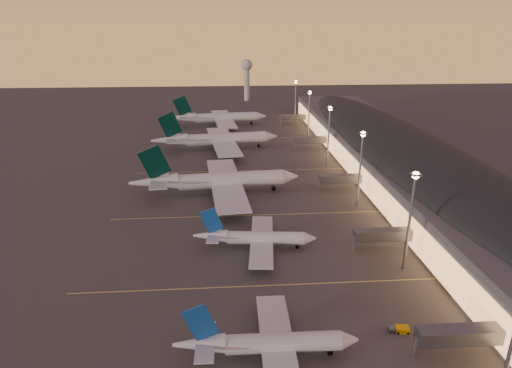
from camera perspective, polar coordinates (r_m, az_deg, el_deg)
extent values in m
plane|color=#413E3C|center=(107.74, 0.66, -11.93)|extent=(700.00, 700.00, 0.00)
cylinder|color=silver|center=(83.44, 3.65, -20.35)|extent=(21.11, 3.87, 3.59)
cone|color=silver|center=(85.57, 12.32, -19.65)|extent=(3.45, 3.63, 3.59)
cone|color=silver|center=(82.97, -7.60, -20.39)|extent=(9.56, 3.71, 3.59)
cube|color=silver|center=(83.75, 2.90, -20.72)|extent=(6.52, 30.28, 0.39)
cylinder|color=#144792|center=(89.65, 2.87, -18.49)|extent=(4.79, 2.75, 2.69)
cube|color=#144792|center=(79.98, -7.40, -17.87)|extent=(6.58, 0.63, 7.78)
cube|color=silver|center=(82.53, -6.76, -20.11)|extent=(3.54, 10.92, 0.25)
cylinder|color=black|center=(86.44, 9.87, -21.15)|extent=(0.29, 0.29, 1.42)
cylinder|color=black|center=(86.57, 9.86, -21.25)|extent=(1.01, 0.64, 1.00)
cylinder|color=black|center=(86.80, 2.21, -20.59)|extent=(0.29, 0.29, 1.42)
cylinder|color=black|center=(86.94, 2.21, -20.69)|extent=(1.01, 0.64, 1.00)
cylinder|color=black|center=(83.10, 2.57, -22.85)|extent=(0.29, 0.29, 1.42)
cylinder|color=black|center=(83.24, 2.57, -22.95)|extent=(1.01, 0.64, 1.00)
cylinder|color=silver|center=(117.55, 1.28, -7.19)|extent=(21.04, 5.56, 3.54)
cone|color=silver|center=(118.16, 7.19, -7.21)|extent=(3.68, 3.85, 3.54)
cone|color=silver|center=(118.34, -6.10, -6.88)|extent=(9.69, 4.44, 3.54)
cube|color=silver|center=(117.85, 0.78, -7.46)|extent=(8.92, 30.26, 0.39)
cylinder|color=#144792|center=(124.22, 1.13, -6.53)|extent=(4.93, 3.10, 2.66)
cylinder|color=#144792|center=(112.68, 1.08, -9.56)|extent=(4.93, 3.10, 2.66)
cube|color=#144792|center=(116.25, -5.96, -4.87)|extent=(6.51, 1.16, 7.68)
cube|color=silver|center=(117.95, -5.56, -6.66)|extent=(4.39, 11.01, 0.25)
cylinder|color=black|center=(119.03, 5.52, -8.27)|extent=(0.31, 0.31, 1.40)
cylinder|color=black|center=(119.13, 5.52, -8.35)|extent=(1.05, 0.71, 0.99)
cylinder|color=black|center=(120.91, 0.47, -7.68)|extent=(0.31, 0.31, 1.40)
cylinder|color=black|center=(121.01, 0.47, -7.76)|extent=(1.05, 0.71, 0.99)
cylinder|color=black|center=(116.56, 0.43, -8.83)|extent=(0.31, 0.31, 1.40)
cylinder|color=black|center=(116.66, 0.43, -8.91)|extent=(1.05, 0.71, 0.99)
cylinder|color=silver|center=(154.91, -3.36, 0.56)|extent=(37.96, 8.99, 5.69)
cone|color=silver|center=(158.41, 4.52, 0.99)|extent=(6.54, 6.20, 5.69)
cone|color=silver|center=(154.56, -13.48, 0.25)|extent=(17.42, 7.17, 5.69)
cube|color=silver|center=(155.09, -4.02, 0.18)|extent=(15.74, 55.72, 0.63)
cylinder|color=#55575C|center=(167.18, -3.98, 1.00)|extent=(8.84, 5.00, 4.26)
cylinder|color=#55575C|center=(144.68, -3.07, -2.14)|extent=(8.84, 5.00, 4.26)
cube|color=black|center=(152.19, -13.39, 2.86)|extent=(11.25, 1.84, 12.62)
cube|color=silver|center=(154.12, -12.74, 0.59)|extent=(7.79, 20.25, 0.40)
cylinder|color=black|center=(158.52, 2.35, -0.48)|extent=(0.49, 0.49, 2.27)
cylinder|color=black|center=(158.64, 2.35, -0.60)|extent=(1.67, 1.13, 1.59)
cylinder|color=black|center=(159.76, -4.56, -0.36)|extent=(0.49, 0.49, 2.27)
cylinder|color=black|center=(159.88, -4.56, -0.48)|extent=(1.67, 1.13, 1.59)
cylinder|color=black|center=(152.36, -4.31, -1.41)|extent=(0.49, 0.49, 2.27)
cylinder|color=black|center=(152.49, -4.30, -1.53)|extent=(1.67, 1.13, 1.59)
cylinder|color=silver|center=(211.93, -3.92, 6.05)|extent=(38.70, 10.58, 5.79)
cone|color=silver|center=(215.82, 1.97, 6.34)|extent=(6.86, 6.52, 5.79)
cone|color=silver|center=(210.13, -11.49, 5.76)|extent=(17.88, 7.93, 5.79)
cube|color=silver|center=(211.97, -4.41, 5.75)|extent=(18.10, 56.91, 0.64)
cylinder|color=#55575C|center=(224.43, -4.48, 6.06)|extent=(9.12, 5.40, 4.34)
cylinder|color=#55575C|center=(200.85, -3.61, 4.37)|extent=(9.12, 5.40, 4.34)
cube|color=black|center=(208.41, -11.40, 7.76)|extent=(11.43, 2.31, 12.85)
cube|color=silver|center=(209.91, -10.93, 6.03)|extent=(8.67, 20.76, 0.41)
cylinder|color=black|center=(215.54, 0.36, 5.22)|extent=(0.52, 0.52, 2.32)
cylinder|color=black|center=(215.64, 0.36, 5.14)|extent=(1.74, 1.21, 1.62)
cylinder|color=black|center=(216.50, -4.85, 5.22)|extent=(0.52, 0.52, 2.32)
cylinder|color=black|center=(216.59, -4.85, 5.13)|extent=(1.74, 1.21, 1.62)
cylinder|color=black|center=(208.74, -4.59, 4.65)|extent=(0.52, 0.52, 2.32)
cylinder|color=black|center=(208.83, -4.59, 4.56)|extent=(1.74, 1.21, 1.62)
cylinder|color=silver|center=(263.64, -3.99, 8.86)|extent=(37.32, 9.45, 5.59)
cone|color=silver|center=(266.74, 0.65, 9.04)|extent=(6.51, 6.18, 5.59)
cone|color=silver|center=(262.06, -9.90, 8.69)|extent=(17.18, 7.31, 5.59)
cube|color=silver|center=(263.66, -4.38, 8.63)|extent=(16.36, 54.82, 0.61)
cylinder|color=#55575C|center=(275.73, -4.38, 8.75)|extent=(8.74, 5.05, 4.19)
cylinder|color=#55575C|center=(252.63, -3.81, 7.69)|extent=(8.74, 5.05, 4.19)
cube|color=black|center=(260.73, -9.81, 10.25)|extent=(11.04, 2.00, 12.40)
cube|color=silver|center=(261.91, -9.46, 8.90)|extent=(7.97, 19.96, 0.39)
cylinder|color=black|center=(266.51, -0.62, 8.17)|extent=(0.49, 0.49, 2.23)
cylinder|color=black|center=(266.59, -0.62, 8.10)|extent=(1.66, 1.14, 1.56)
cylinder|color=black|center=(267.96, -4.71, 8.17)|extent=(0.49, 0.49, 2.23)
cylinder|color=black|center=(268.03, -4.70, 8.10)|extent=(1.66, 1.14, 1.56)
cylinder|color=black|center=(260.36, -4.53, 7.81)|extent=(0.49, 0.49, 2.23)
cylinder|color=black|center=(260.43, -4.53, 7.74)|extent=(1.66, 1.14, 1.56)
cube|color=#525257|center=(184.83, 18.28, 3.14)|extent=(40.00, 255.00, 12.00)
ellipsoid|color=black|center=(183.24, 18.48, 4.93)|extent=(39.00, 253.00, 10.92)
cube|color=#F4A965|center=(178.49, 12.22, 2.79)|extent=(0.40, 244.80, 8.00)
cube|color=#55575C|center=(90.82, 25.53, -17.72)|extent=(16.00, 3.20, 3.00)
cylinder|color=gray|center=(88.85, 20.51, -19.73)|extent=(0.70, 0.70, 4.40)
cube|color=#55575C|center=(121.26, 16.60, -6.50)|extent=(16.00, 3.20, 3.00)
cylinder|color=gray|center=(119.80, 12.87, -7.71)|extent=(0.70, 0.70, 4.40)
cube|color=#55575C|center=(160.60, 11.20, 0.69)|extent=(16.00, 3.20, 3.00)
cylinder|color=gray|center=(159.49, 8.37, -0.15)|extent=(0.70, 0.70, 4.40)
cube|color=#55575C|center=(213.66, 7.33, 5.85)|extent=(16.00, 3.20, 3.00)
cylinder|color=gray|center=(212.83, 5.18, 5.23)|extent=(0.70, 0.70, 4.40)
cube|color=#55575C|center=(267.37, 5.02, 8.88)|extent=(16.00, 3.20, 3.00)
cylinder|color=gray|center=(266.71, 3.29, 8.39)|extent=(0.70, 0.70, 4.40)
cylinder|color=gray|center=(110.34, 19.74, -5.02)|extent=(0.70, 0.70, 25.00)
cube|color=gray|center=(105.78, 20.55, 1.22)|extent=(2.20, 2.20, 0.50)
sphere|color=#F0AA5F|center=(105.85, 20.54, 1.12)|extent=(1.80, 1.80, 1.80)
cylinder|color=gray|center=(145.02, 13.68, 1.68)|extent=(0.70, 0.70, 25.00)
cube|color=gray|center=(141.58, 14.10, 6.56)|extent=(2.20, 2.20, 0.50)
sphere|color=#F0AA5F|center=(141.63, 14.09, 6.48)|extent=(1.80, 1.80, 1.80)
cylinder|color=gray|center=(186.60, 9.64, 6.13)|extent=(0.70, 0.70, 25.00)
cube|color=gray|center=(183.94, 9.87, 9.96)|extent=(2.20, 2.20, 0.50)
sphere|color=#F0AA5F|center=(183.98, 9.87, 9.90)|extent=(1.80, 1.80, 1.80)
cylinder|color=gray|center=(229.47, 7.05, 8.92)|extent=(0.70, 0.70, 25.00)
cube|color=gray|center=(227.31, 7.19, 12.06)|extent=(2.20, 2.20, 0.50)
sphere|color=#F0AA5F|center=(227.34, 7.19, 12.01)|extent=(1.80, 1.80, 1.80)
cylinder|color=gray|center=(273.03, 5.27, 10.82)|extent=(0.70, 0.70, 25.00)
cube|color=gray|center=(271.22, 5.36, 13.46)|extent=(2.20, 2.20, 0.50)
sphere|color=#F0AA5F|center=(271.24, 5.35, 13.42)|extent=(1.80, 1.80, 1.80)
cylinder|color=silver|center=(353.97, -1.23, 13.17)|extent=(4.40, 4.40, 26.00)
sphere|color=silver|center=(352.39, -1.25, 15.59)|extent=(9.00, 9.00, 9.00)
cube|color=#D8C659|center=(103.56, 0.90, -13.40)|extent=(90.00, 0.36, 0.00)
cube|color=#D8C659|center=(138.49, -0.53, -4.17)|extent=(90.00, 0.36, 0.00)
cube|color=#D8C659|center=(180.33, -1.43, 1.77)|extent=(90.00, 0.36, 0.00)
cube|color=#D8C659|center=(233.07, -2.08, 6.09)|extent=(90.00, 0.36, 0.00)
cube|color=#E4A200|center=(94.86, 18.92, -17.84)|extent=(2.78, 1.93, 1.19)
cube|color=#55575C|center=(94.46, 17.71, -18.00)|extent=(1.68, 1.58, 0.87)
cylinder|color=black|center=(95.96, 19.35, -17.68)|extent=(0.50, 0.25, 0.48)
cylinder|color=black|center=(94.74, 19.62, -18.27)|extent=(0.50, 0.25, 0.48)
cylinder|color=black|center=(95.43, 18.17, -17.76)|extent=(0.50, 0.25, 0.48)
cylinder|color=black|center=(94.21, 18.42, -18.36)|extent=(0.50, 0.25, 0.48)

